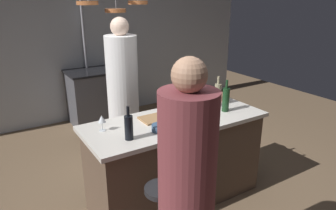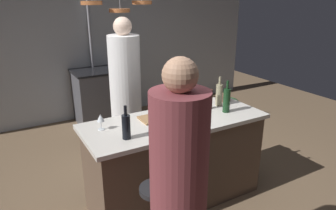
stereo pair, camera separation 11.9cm
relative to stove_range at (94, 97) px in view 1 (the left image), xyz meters
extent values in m
plane|color=brown|center=(0.00, -2.45, -0.45)|extent=(9.00, 9.00, 0.00)
cube|color=#9EA3A8|center=(0.00, 0.40, 0.85)|extent=(6.40, 0.16, 2.60)
cube|color=brown|center=(0.00, -2.45, -0.02)|extent=(1.72, 0.66, 0.86)
cube|color=beige|center=(0.00, -2.45, 0.43)|extent=(1.80, 0.72, 0.04)
cube|color=#47474C|center=(0.00, 0.00, -0.02)|extent=(0.76, 0.60, 0.86)
cube|color=black|center=(0.00, 0.00, 0.43)|extent=(0.80, 0.64, 0.03)
cylinder|color=white|center=(-0.08, -1.39, 0.35)|extent=(0.38, 0.38, 1.60)
sphere|color=beige|center=(-0.08, -1.39, 1.25)|extent=(0.22, 0.22, 0.22)
cylinder|color=black|center=(-0.54, -3.07, 0.21)|extent=(0.26, 0.26, 0.04)
cylinder|color=brown|center=(-0.56, -3.42, 0.32)|extent=(0.36, 0.36, 1.53)
sphere|color=tan|center=(-0.56, -3.42, 1.17)|extent=(0.21, 0.21, 0.21)
cylinder|color=gray|center=(0.00, 0.25, 0.63)|extent=(0.04, 0.04, 2.15)
cylinder|color=#B26638|center=(-0.30, -0.97, 1.50)|extent=(0.26, 0.26, 0.04)
cylinder|color=#B26638|center=(0.05, -0.98, 1.40)|extent=(0.26, 0.26, 0.04)
cylinder|color=#B26638|center=(0.35, -1.01, 1.50)|extent=(0.26, 0.26, 0.04)
cylinder|color=brown|center=(1.69, -1.32, -0.37)|extent=(0.24, 0.24, 0.16)
sphere|color=#2D6633|center=(1.69, -1.32, -0.11)|extent=(0.36, 0.36, 0.36)
cube|color=#997047|center=(-0.16, -2.34, 0.46)|extent=(0.32, 0.22, 0.02)
cylinder|color=#382319|center=(0.47, -2.37, 0.56)|extent=(0.05, 0.05, 0.21)
cylinder|color=gray|center=(0.61, -2.34, 0.57)|extent=(0.07, 0.07, 0.23)
cylinder|color=gray|center=(0.61, -2.34, 0.73)|extent=(0.03, 0.03, 0.08)
cylinder|color=black|center=(-0.58, -2.61, 0.56)|extent=(0.07, 0.07, 0.21)
cylinder|color=black|center=(-0.58, -2.61, 0.70)|extent=(0.03, 0.03, 0.08)
cylinder|color=#143319|center=(0.55, -2.53, 0.58)|extent=(0.07, 0.07, 0.25)
cylinder|color=#143319|center=(0.55, -2.53, 0.74)|extent=(0.03, 0.03, 0.08)
cylinder|color=brown|center=(0.18, -2.18, 0.56)|extent=(0.07, 0.07, 0.21)
cylinder|color=brown|center=(0.18, -2.18, 0.71)|extent=(0.03, 0.03, 0.08)
cylinder|color=silver|center=(-0.70, -2.33, 0.46)|extent=(0.06, 0.06, 0.01)
cylinder|color=silver|center=(-0.70, -2.33, 0.50)|extent=(0.01, 0.01, 0.07)
cone|color=silver|center=(-0.70, -2.33, 0.57)|extent=(0.07, 0.07, 0.06)
cylinder|color=silver|center=(0.00, -2.56, 0.46)|extent=(0.06, 0.06, 0.01)
cylinder|color=silver|center=(0.00, -2.56, 0.50)|extent=(0.01, 0.01, 0.07)
cone|color=silver|center=(0.00, -2.56, 0.57)|extent=(0.07, 0.07, 0.06)
cylinder|color=#334C6B|center=(-0.28, -2.60, 0.48)|extent=(0.14, 0.14, 0.06)
cylinder|color=brown|center=(0.76, -2.23, 0.49)|extent=(0.17, 0.17, 0.07)
camera|label=1|loc=(-1.55, -4.78, 1.59)|focal=33.29mm
camera|label=2|loc=(-1.45, -4.84, 1.59)|focal=33.29mm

